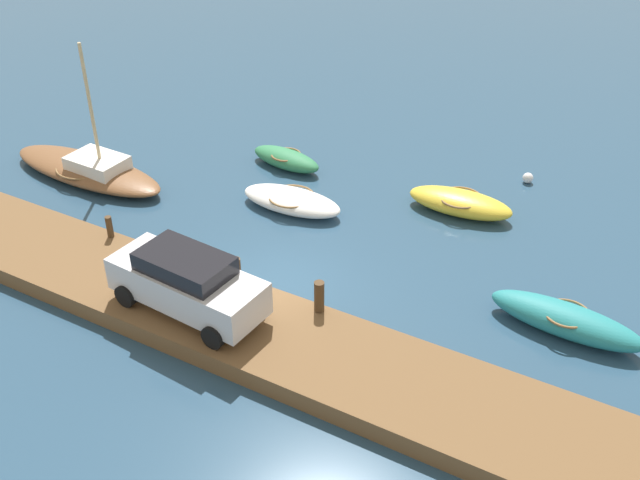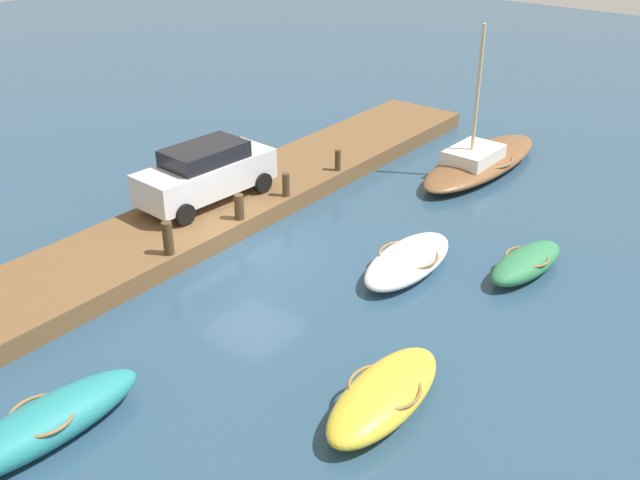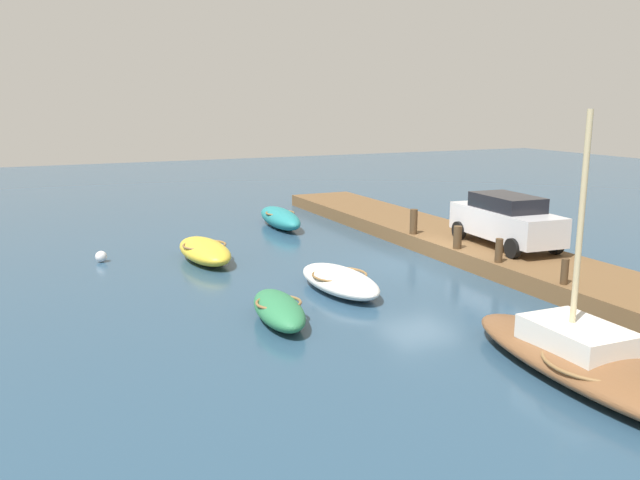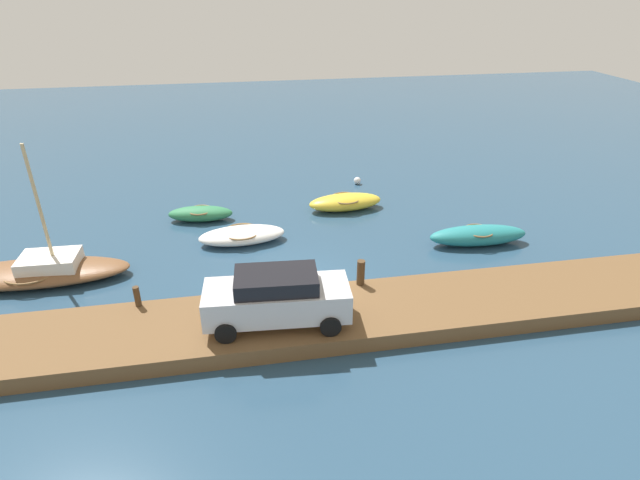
% 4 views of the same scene
% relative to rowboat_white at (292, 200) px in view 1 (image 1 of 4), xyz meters
% --- Properties ---
extents(ground_plane, '(84.00, 84.00, 0.00)m').
position_rel_rowboat_white_xyz_m(ground_plane, '(1.88, -3.95, -0.33)').
color(ground_plane, navy).
extents(dock_platform, '(26.78, 3.21, 0.54)m').
position_rel_rowboat_white_xyz_m(dock_platform, '(1.88, -6.34, -0.06)').
color(dock_platform, brown).
rests_on(dock_platform, ground_plane).
extents(rowboat_white, '(3.70, 1.69, 0.65)m').
position_rel_rowboat_white_xyz_m(rowboat_white, '(0.00, 0.00, 0.00)').
color(rowboat_white, white).
rests_on(rowboat_white, ground_plane).
extents(dinghy_green, '(3.05, 1.40, 0.67)m').
position_rel_rowboat_white_xyz_m(dinghy_green, '(-1.80, 2.55, 0.01)').
color(dinghy_green, '#2D7A4C').
rests_on(dinghy_green, ground_plane).
extents(rowboat_teal, '(4.24, 1.43, 0.82)m').
position_rel_rowboat_white_xyz_m(rowboat_teal, '(9.79, -1.94, 0.09)').
color(rowboat_teal, teal).
rests_on(rowboat_teal, ground_plane).
extents(sailboat_brown, '(6.87, 2.30, 5.22)m').
position_rel_rowboat_white_xyz_m(sailboat_brown, '(-7.61, -1.78, 0.07)').
color(sailboat_brown, brown).
rests_on(sailboat_brown, ground_plane).
extents(rowboat_yellow, '(3.65, 1.60, 0.76)m').
position_rel_rowboat_white_xyz_m(rowboat_yellow, '(5.09, 2.61, 0.06)').
color(rowboat_yellow, gold).
rests_on(rowboat_yellow, ground_plane).
extents(mooring_post_west, '(0.20, 0.20, 0.71)m').
position_rel_rowboat_white_xyz_m(mooring_post_west, '(-3.53, -4.98, 0.57)').
color(mooring_post_west, '#47331E').
rests_on(mooring_post_west, dock_platform).
extents(mooring_post_mid_west, '(0.23, 0.23, 0.74)m').
position_rel_rowboat_white_xyz_m(mooring_post_mid_west, '(-0.87, -4.98, 0.58)').
color(mooring_post_mid_west, '#47331E').
rests_on(mooring_post_mid_west, dock_platform).
extents(mooring_post_mid_east, '(0.28, 0.28, 0.76)m').
position_rel_rowboat_white_xyz_m(mooring_post_mid_east, '(1.22, -4.98, 0.59)').
color(mooring_post_mid_east, '#47331E').
rests_on(mooring_post_mid_east, dock_platform).
extents(mooring_post_east, '(0.28, 0.28, 0.92)m').
position_rel_rowboat_white_xyz_m(mooring_post_east, '(3.91, -4.98, 0.67)').
color(mooring_post_east, '#47331E').
rests_on(mooring_post_east, dock_platform).
extents(parked_car, '(4.50, 2.12, 1.75)m').
position_rel_rowboat_white_xyz_m(parked_car, '(0.85, -6.66, 1.12)').
color(parked_car, silver).
rests_on(parked_car, dock_platform).
extents(marker_buoy, '(0.39, 0.39, 0.39)m').
position_rel_rowboat_white_xyz_m(marker_buoy, '(6.49, 5.84, -0.14)').
color(marker_buoy, silver).
rests_on(marker_buoy, ground_plane).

